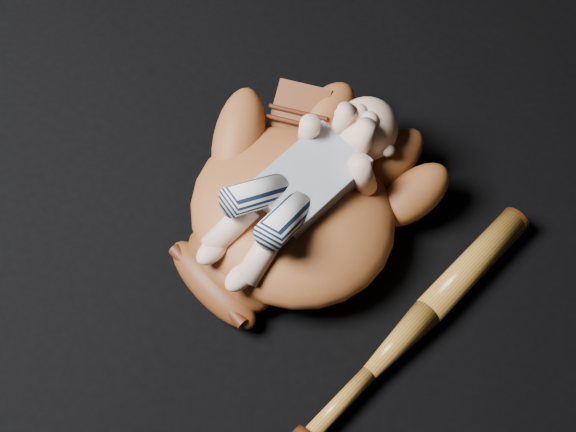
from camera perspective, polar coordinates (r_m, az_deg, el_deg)
The scene contains 3 objects.
baseball_glove at distance 1.14m, azimuth 0.32°, elevation 0.59°, with size 0.38×0.44×0.14m, color brown, non-canonical shape.
newborn_baby at distance 1.10m, azimuth 0.57°, elevation 2.01°, with size 0.16×0.35×0.14m, color #E1AD91, non-canonical shape.
baseball_bat at distance 1.13m, azimuth 9.06°, elevation -7.62°, with size 0.04×0.46×0.04m, color #955E1D, non-canonical shape.
Camera 1 is at (0.31, -0.31, 1.06)m, focal length 50.00 mm.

